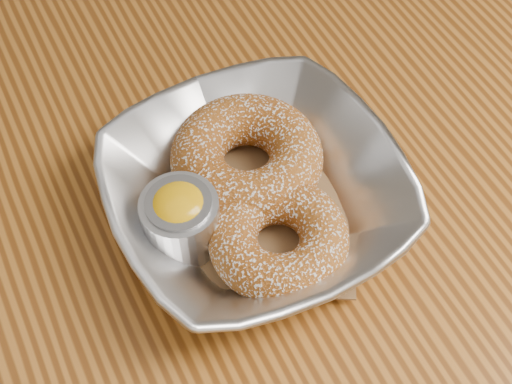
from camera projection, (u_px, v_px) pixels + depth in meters
name	position (u px, v px, depth m)	size (l,w,h in m)	color
table	(146.00, 243.00, 0.64)	(1.20, 0.80, 0.75)	brown
serving_bowl	(256.00, 195.00, 0.52)	(0.21, 0.21, 0.05)	#BBBDC2
parchment	(256.00, 208.00, 0.53)	(0.14, 0.14, 0.00)	brown
donut_back	(247.00, 157.00, 0.53)	(0.11, 0.11, 0.04)	#8E4A15
donut_front	(278.00, 238.00, 0.50)	(0.10, 0.10, 0.03)	#8E4A15
ramekin	(181.00, 219.00, 0.50)	(0.06, 0.06, 0.05)	#BBBDC2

